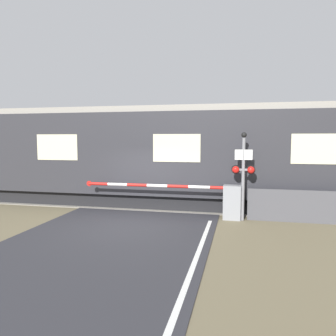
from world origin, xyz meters
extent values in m
plane|color=#6B6047|center=(0.00, 0.00, 0.00)|extent=(80.00, 80.00, 0.00)
cube|color=gray|center=(0.00, 3.56, 0.01)|extent=(36.00, 3.20, 0.03)
cube|color=#595451|center=(0.00, 2.84, 0.08)|extent=(36.00, 0.08, 0.10)
cube|color=#595451|center=(0.00, 4.28, 0.08)|extent=(36.00, 0.08, 0.10)
cube|color=black|center=(1.18, 3.56, 0.30)|extent=(16.46, 2.69, 0.60)
cube|color=#2D2D33|center=(1.18, 3.56, 2.21)|extent=(17.90, 3.16, 3.23)
cube|color=gray|center=(1.18, 3.56, 3.95)|extent=(17.54, 2.91, 0.24)
cube|color=beige|center=(6.10, 1.97, 2.46)|extent=(1.79, 0.02, 1.03)
cube|color=beige|center=(1.18, 1.97, 2.46)|extent=(1.79, 0.02, 1.03)
cube|color=beige|center=(-3.74, 1.97, 2.46)|extent=(1.79, 0.02, 1.03)
cube|color=gray|center=(3.25, 1.45, 0.60)|extent=(0.60, 0.44, 1.20)
cylinder|color=gray|center=(3.25, 1.45, 1.10)|extent=(0.16, 0.16, 0.18)
cylinder|color=red|center=(2.87, 1.45, 1.10)|extent=(0.77, 0.11, 0.11)
cylinder|color=white|center=(2.10, 1.45, 1.10)|extent=(0.77, 0.11, 0.11)
cylinder|color=red|center=(1.34, 1.45, 1.10)|extent=(0.77, 0.11, 0.11)
cylinder|color=white|center=(0.57, 1.45, 1.10)|extent=(0.77, 0.11, 0.11)
cylinder|color=red|center=(-0.20, 1.45, 1.10)|extent=(0.77, 0.11, 0.11)
cylinder|color=white|center=(-0.96, 1.45, 1.10)|extent=(0.77, 0.11, 0.11)
cylinder|color=red|center=(-1.73, 1.45, 1.10)|extent=(0.77, 0.11, 0.11)
cylinder|color=red|center=(-2.11, 1.45, 1.10)|extent=(0.20, 0.02, 0.20)
cylinder|color=gray|center=(3.61, 1.38, 1.42)|extent=(0.11, 0.11, 2.83)
cube|color=gray|center=(3.61, 1.38, 1.76)|extent=(0.62, 0.07, 0.07)
sphere|color=red|center=(3.36, 1.33, 1.76)|extent=(0.24, 0.24, 0.24)
sphere|color=red|center=(3.87, 1.33, 1.76)|extent=(0.24, 0.24, 0.24)
cylinder|color=black|center=(3.36, 1.44, 1.76)|extent=(0.30, 0.06, 0.30)
cylinder|color=black|center=(3.87, 1.44, 1.76)|extent=(0.30, 0.06, 0.30)
cube|color=white|center=(3.61, 1.34, 2.27)|extent=(0.58, 0.02, 0.34)
sphere|color=black|center=(3.61, 1.38, 2.93)|extent=(0.18, 0.18, 0.18)
cube|color=#4C4C51|center=(5.90, 1.50, 0.55)|extent=(4.25, 0.06, 1.10)
camera|label=1|loc=(3.53, -9.97, 2.82)|focal=35.00mm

